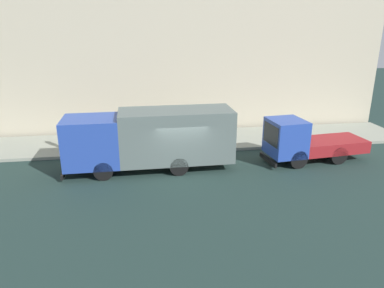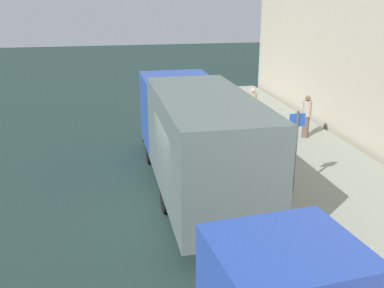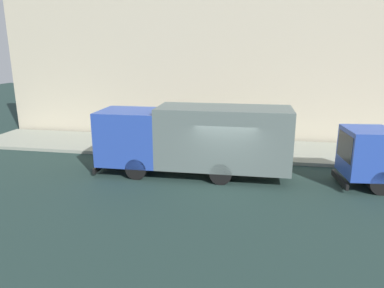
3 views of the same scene
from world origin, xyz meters
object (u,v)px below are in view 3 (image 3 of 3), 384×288
pedestrian_walking (151,126)px  traffic_cone_orange (127,143)px  large_utility_truck (194,138)px  pedestrian_standing (116,130)px  street_sign_post (225,129)px

pedestrian_walking → traffic_cone_orange: pedestrian_walking is taller
pedestrian_walking → traffic_cone_orange: size_ratio=2.79×
large_utility_truck → pedestrian_standing: (3.42, 5.05, -0.64)m
large_utility_truck → traffic_cone_orange: 5.42m
large_utility_truck → street_sign_post: large_utility_truck is taller
large_utility_truck → pedestrian_standing: large_utility_truck is taller
large_utility_truck → pedestrian_walking: size_ratio=5.16×
pedestrian_standing → street_sign_post: size_ratio=0.72×
traffic_cone_orange → street_sign_post: street_sign_post is taller
pedestrian_standing → traffic_cone_orange: 1.02m
pedestrian_standing → street_sign_post: 6.24m
large_utility_truck → pedestrian_standing: bearing=55.0°
large_utility_truck → traffic_cone_orange: large_utility_truck is taller
pedestrian_walking → pedestrian_standing: pedestrian_standing is taller
pedestrian_walking → pedestrian_standing: 2.28m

